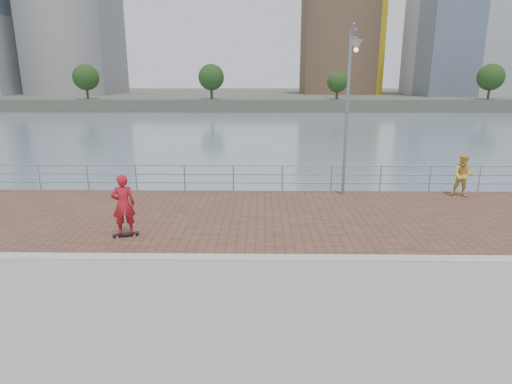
{
  "coord_description": "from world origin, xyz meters",
  "views": [
    {
      "loc": [
        0.19,
        -10.46,
        4.63
      ],
      "look_at": [
        0.0,
        2.0,
        1.3
      ],
      "focal_mm": 30.0,
      "sensor_mm": 36.0,
      "label": 1
    }
  ],
  "objects_px": {
    "street_lamp": "(351,83)",
    "skateboarder": "(123,205)",
    "guardrail": "(258,175)",
    "bystander": "(463,176)"
  },
  "relations": [
    {
      "from": "street_lamp",
      "to": "bystander",
      "type": "bearing_deg",
      "value": 2.24
    },
    {
      "from": "guardrail",
      "to": "skateboarder",
      "type": "relative_size",
      "value": 21.46
    },
    {
      "from": "guardrail",
      "to": "skateboarder",
      "type": "height_order",
      "value": "skateboarder"
    },
    {
      "from": "guardrail",
      "to": "street_lamp",
      "type": "bearing_deg",
      "value": -15.36
    },
    {
      "from": "guardrail",
      "to": "street_lamp",
      "type": "height_order",
      "value": "street_lamp"
    },
    {
      "from": "street_lamp",
      "to": "skateboarder",
      "type": "distance_m",
      "value": 9.3
    },
    {
      "from": "guardrail",
      "to": "skateboarder",
      "type": "xyz_separation_m",
      "value": [
        -3.91,
        -5.44,
        0.32
      ]
    },
    {
      "from": "street_lamp",
      "to": "bystander",
      "type": "height_order",
      "value": "street_lamp"
    },
    {
      "from": "skateboarder",
      "to": "bystander",
      "type": "height_order",
      "value": "skateboarder"
    },
    {
      "from": "skateboarder",
      "to": "bystander",
      "type": "bearing_deg",
      "value": -177.47
    }
  ]
}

